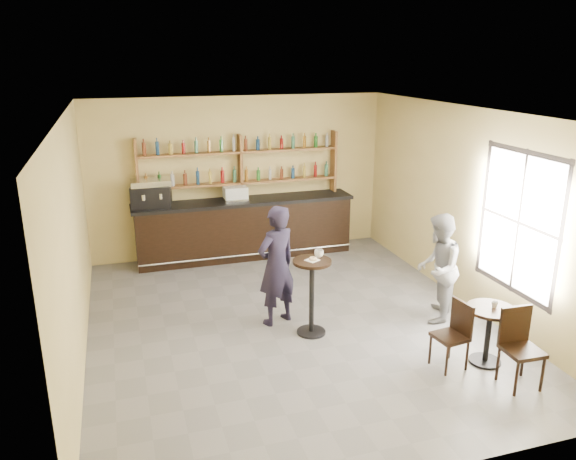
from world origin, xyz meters
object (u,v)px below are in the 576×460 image
object	(u,v)px
espresso_machine	(151,193)
chair_west	(450,336)
pedestal_table	(312,297)
bar_counter	(245,228)
patron_second	(438,268)
man_main	(276,266)
cafe_table	(488,335)
chair_south	(522,350)
pastry_case	(235,193)

from	to	relation	value
espresso_machine	chair_west	xyz separation A→B (m)	(3.39, -4.97, -1.00)
espresso_machine	pedestal_table	size ratio (longest dim) A/B	0.64
bar_counter	patron_second	size ratio (longest dim) A/B	2.60
espresso_machine	man_main	bearing A→B (deg)	-52.83
bar_counter	patron_second	bearing A→B (deg)	-59.30
pedestal_table	cafe_table	size ratio (longest dim) A/B	1.44
espresso_machine	cafe_table	bearing A→B (deg)	-42.23
chair_south	espresso_machine	bearing A→B (deg)	127.55
cafe_table	chair_west	size ratio (longest dim) A/B	0.88
pastry_case	patron_second	xyz separation A→B (m)	(2.35, -3.67, -0.49)
espresso_machine	chair_west	size ratio (longest dim) A/B	0.81
pedestal_table	man_main	bearing A→B (deg)	128.10
pastry_case	cafe_table	size ratio (longest dim) A/B	0.59
espresso_machine	man_main	xyz separation A→B (m)	(1.58, -3.04, -0.52)
bar_counter	chair_west	distance (m)	5.22
espresso_machine	patron_second	xyz separation A→B (m)	(3.97, -3.67, -0.61)
espresso_machine	chair_west	world-z (taller)	espresso_machine
chair_south	patron_second	xyz separation A→B (m)	(-0.02, 1.96, 0.35)
espresso_machine	patron_second	distance (m)	5.44
pastry_case	man_main	distance (m)	3.07
pastry_case	chair_west	xyz separation A→B (m)	(1.77, -4.97, -0.88)
cafe_table	chair_west	distance (m)	0.55
pedestal_table	patron_second	world-z (taller)	patron_second
man_main	chair_south	size ratio (longest dim) A/B	1.86
chair_west	patron_second	world-z (taller)	patron_second
cafe_table	chair_west	world-z (taller)	chair_west
cafe_table	patron_second	xyz separation A→B (m)	(0.03, 1.36, 0.45)
bar_counter	chair_west	size ratio (longest dim) A/B	4.87
pastry_case	man_main	world-z (taller)	man_main
chair_west	espresso_machine	bearing A→B (deg)	-153.47
chair_south	chair_west	bearing A→B (deg)	134.92
bar_counter	pastry_case	size ratio (longest dim) A/B	9.41
man_main	chair_south	xyz separation A→B (m)	(2.40, -2.58, -0.43)
pedestal_table	cafe_table	bearing A→B (deg)	-37.03
pedestal_table	man_main	size ratio (longest dim) A/B	0.62
pedestal_table	chair_south	world-z (taller)	pedestal_table
pastry_case	bar_counter	bearing A→B (deg)	-2.41
pedestal_table	chair_west	xyz separation A→B (m)	(1.41, -1.43, -0.12)
espresso_machine	pedestal_table	bearing A→B (deg)	-51.19
patron_second	pastry_case	bearing A→B (deg)	-109.10
espresso_machine	chair_south	bearing A→B (deg)	-44.98
cafe_table	chair_west	bearing A→B (deg)	174.81
chair_west	chair_south	distance (m)	0.89
chair_west	chair_south	bearing A→B (deg)	34.98
cafe_table	pedestal_table	bearing A→B (deg)	142.97
man_main	chair_south	distance (m)	3.55
bar_counter	patron_second	world-z (taller)	patron_second
bar_counter	espresso_machine	size ratio (longest dim) A/B	6.02
pastry_case	patron_second	distance (m)	4.38
bar_counter	pastry_case	world-z (taller)	pastry_case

